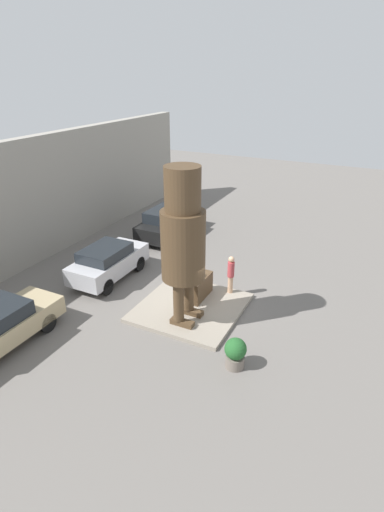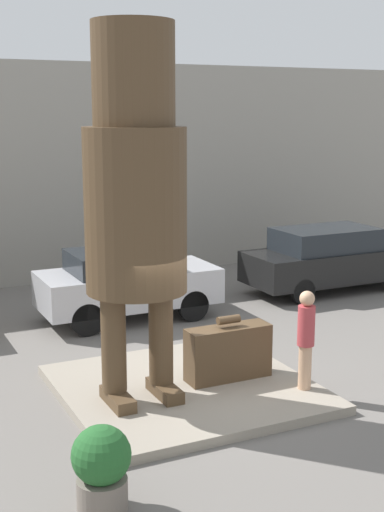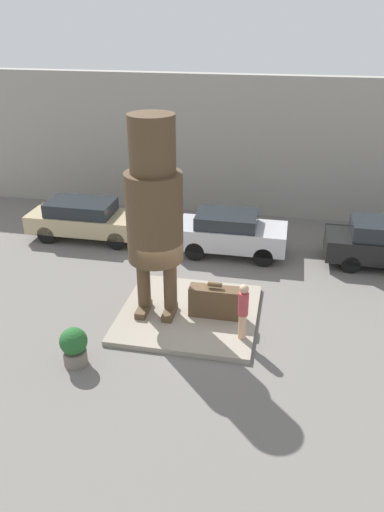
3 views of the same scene
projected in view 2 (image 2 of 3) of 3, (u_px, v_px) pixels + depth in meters
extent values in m
plane|color=slate|center=(186.00, 393.00, 12.07)|extent=(60.00, 60.00, 0.00)
cube|color=gray|center=(186.00, 389.00, 12.06)|extent=(4.07, 3.95, 0.16)
cube|color=gray|center=(45.00, 174.00, 19.41)|extent=(28.00, 0.60, 5.98)
cube|color=#4C3823|center=(118.00, 399.00, 11.19)|extent=(0.31, 0.90, 0.20)
cube|color=#4C3823|center=(165.00, 390.00, 11.53)|extent=(0.31, 0.90, 0.20)
cylinder|color=#4C3823|center=(114.00, 343.00, 11.13)|extent=(0.39, 0.39, 1.58)
cylinder|color=#4C3823|center=(161.00, 336.00, 11.47)|extent=(0.39, 0.39, 1.58)
cylinder|color=#4C3823|center=(136.00, 211.00, 10.89)|extent=(1.58, 1.58, 2.53)
cylinder|color=#4C3823|center=(133.00, 74.00, 10.48)|extent=(1.24, 1.24, 1.52)
cube|color=#4C3823|center=(228.00, 353.00, 12.23)|extent=(1.49, 0.47, 0.92)
cylinder|color=#4C3823|center=(228.00, 320.00, 12.11)|extent=(0.41, 0.14, 0.14)
cylinder|color=tan|center=(305.00, 367.00, 11.79)|extent=(0.22, 0.22, 0.75)
cylinder|color=#B23D42|center=(306.00, 326.00, 11.65)|extent=(0.28, 0.28, 0.67)
sphere|color=tan|center=(307.00, 299.00, 11.56)|extent=(0.25, 0.25, 0.25)
cube|color=#B7B7BC|center=(129.00, 287.00, 16.20)|extent=(4.03, 1.76, 0.79)
cube|color=#1E2328|center=(120.00, 261.00, 15.99)|extent=(2.22, 1.58, 0.47)
cylinder|color=black|center=(165.00, 290.00, 17.51)|extent=(0.71, 0.18, 0.71)
cylinder|color=black|center=(193.00, 306.00, 16.12)|extent=(0.71, 0.18, 0.71)
cylinder|color=black|center=(66.00, 302.00, 16.45)|extent=(0.71, 0.18, 0.71)
cylinder|color=black|center=(87.00, 320.00, 15.06)|extent=(0.71, 0.18, 0.71)
cube|color=black|center=(332.00, 264.00, 18.79)|extent=(4.72, 1.78, 0.80)
cube|color=#1E2328|center=(326.00, 239.00, 18.55)|extent=(2.60, 1.61, 0.58)
cylinder|color=black|center=(356.00, 267.00, 20.20)|extent=(0.64, 0.18, 0.64)
cylinder|color=black|center=(268.00, 278.00, 18.95)|extent=(0.64, 0.18, 0.64)
cylinder|color=black|center=(303.00, 291.00, 17.53)|extent=(0.64, 0.18, 0.64)
cylinder|color=#70665B|center=(102.00, 494.00, 8.51)|extent=(0.61, 0.61, 0.41)
sphere|color=#235B28|center=(101.00, 455.00, 8.41)|extent=(0.72, 0.72, 0.72)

